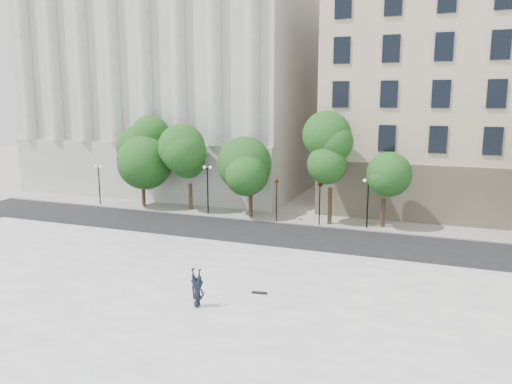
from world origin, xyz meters
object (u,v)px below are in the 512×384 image
at_px(person_lying, 198,302).
at_px(skateboard, 259,293).
at_px(traffic_light_east, 320,181).
at_px(traffic_light_west, 277,179).

height_order(person_lying, skateboard, person_lying).
distance_m(traffic_light_east, person_lying, 19.32).
bearing_deg(traffic_light_east, person_lying, -93.85).
bearing_deg(traffic_light_west, skateboard, -74.30).
xyz_separation_m(traffic_light_east, person_lying, (-1.28, -19.03, -3.06)).
height_order(traffic_light_west, traffic_light_east, traffic_light_east).
bearing_deg(traffic_light_west, traffic_light_east, 0.00).
height_order(traffic_light_west, skateboard, traffic_light_west).
bearing_deg(traffic_light_west, person_lying, -82.71).
xyz_separation_m(person_lying, skateboard, (2.18, 2.62, -0.22)).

